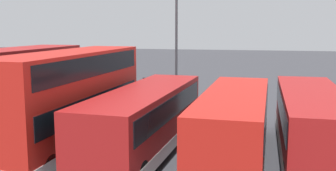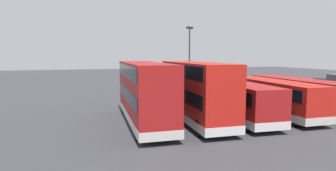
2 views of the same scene
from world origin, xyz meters
The scene contains 9 objects.
ground_plane centered at (0.00, 0.00, 0.00)m, with size 140.00×140.00×0.00m, color #38383D.
bus_single_deck_near_end centered at (-7.06, 11.43, 1.62)m, with size 2.81×10.58×2.95m.
bus_single_deck_second centered at (-3.85, 12.35, 1.62)m, with size 2.98×10.27×2.95m.
bus_single_deck_third centered at (0.02, 12.29, 1.62)m, with size 3.24×10.73×2.95m.
bus_double_decker_fourth centered at (3.51, 12.42, 2.45)m, with size 3.09×10.66×4.55m.
bus_double_decker_fifth centered at (7.36, 11.83, 2.45)m, with size 3.03×11.35×4.55m.
car_hatchback_silver centered at (2.92, -3.07, 0.70)m, with size 4.65×3.40×1.43m.
lamp_post_tall centered at (0.40, 3.49, 4.77)m, with size 0.70×0.30×8.18m.
waste_bin_yellow centered at (6.10, -0.85, 0.47)m, with size 0.60×0.60×0.95m, color #333338.
Camera 1 is at (-4.61, 28.77, 5.65)m, focal length 42.27 mm.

